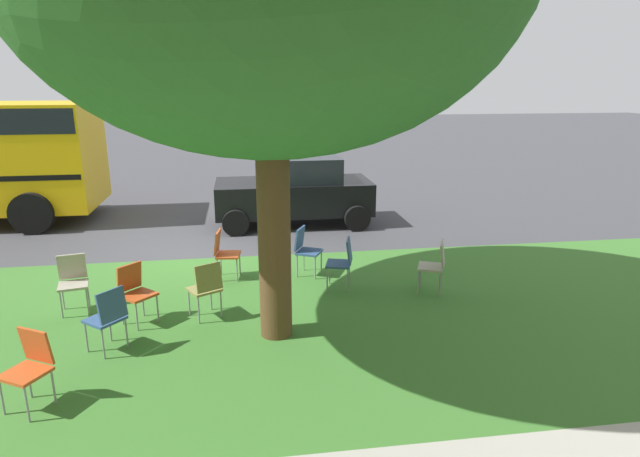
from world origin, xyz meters
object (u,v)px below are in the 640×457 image
(chair_0, at_px, (73,279))
(chair_1, at_px, (343,260))
(chair_5, at_px, (30,364))
(chair_3, at_px, (224,251))
(chair_6, at_px, (435,263))
(chair_4, at_px, (135,289))
(parked_car, at_px, (295,190))
(chair_2, at_px, (108,315))
(chair_8, at_px, (305,247))
(chair_7, at_px, (206,286))

(chair_0, bearing_deg, chair_1, -176.34)
(chair_1, xyz_separation_m, chair_5, (3.94, 2.85, 0.00))
(chair_3, distance_m, chair_6, 3.66)
(chair_0, distance_m, chair_4, 1.16)
(parked_car, bearing_deg, chair_3, 65.35)
(chair_3, relative_size, chair_6, 1.00)
(chair_2, xyz_separation_m, chair_8, (-2.86, -2.46, 0.00))
(chair_5, xyz_separation_m, chair_8, (-3.40, -3.61, 0.00))
(chair_1, relative_size, chair_3, 1.00)
(chair_2, distance_m, chair_8, 3.77)
(chair_1, relative_size, chair_6, 1.00)
(chair_2, relative_size, chair_4, 1.00)
(chair_4, xyz_separation_m, chair_6, (-4.69, -0.46, 0.00))
(chair_2, relative_size, chair_6, 1.00)
(chair_5, xyz_separation_m, chair_7, (-1.74, -1.99, 0.00))
(chair_8, bearing_deg, chair_5, 46.71)
(parked_car, bearing_deg, chair_4, 61.07)
(chair_1, height_order, chair_4, same)
(chair_0, height_order, parked_car, parked_car)
(chair_0, relative_size, chair_7, 1.00)
(chair_3, xyz_separation_m, chair_5, (1.95, 3.63, 0.00))
(chair_2, relative_size, chair_5, 1.00)
(chair_3, xyz_separation_m, chair_6, (-3.46, 1.17, 0.00))
(parked_car, bearing_deg, chair_6, 111.43)
(chair_2, distance_m, chair_6, 5.05)
(chair_2, relative_size, chair_3, 1.00)
(chair_0, xyz_separation_m, chair_6, (-5.70, 0.11, 0.00))
(chair_7, bearing_deg, chair_8, -135.74)
(chair_5, bearing_deg, chair_4, -109.89)
(chair_0, height_order, chair_7, same)
(chair_0, bearing_deg, chair_8, -164.32)
(chair_0, xyz_separation_m, chair_1, (-4.22, -0.27, 0.00))
(chair_7, xyz_separation_m, chair_8, (-1.66, -1.62, 0.00))
(chair_7, bearing_deg, chair_6, -172.61)
(chair_1, height_order, chair_7, same)
(chair_4, distance_m, chair_5, 2.14)
(chair_1, height_order, parked_car, parked_car)
(chair_0, distance_m, chair_7, 2.10)
(parked_car, bearing_deg, chair_5, 63.48)
(chair_2, height_order, chair_6, same)
(chair_0, xyz_separation_m, chair_2, (-0.83, 1.43, 0.00))
(chair_1, relative_size, parked_car, 0.24)
(chair_1, xyz_separation_m, chair_3, (1.99, -0.79, 0.00))
(chair_7, bearing_deg, chair_1, -158.72)
(chair_0, distance_m, parked_car, 6.00)
(chair_2, height_order, chair_7, same)
(chair_6, distance_m, parked_car, 5.06)
(chair_0, xyz_separation_m, chair_7, (-2.02, 0.59, 0.00))
(chair_3, bearing_deg, chair_4, 52.89)
(chair_2, distance_m, parked_car, 6.74)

